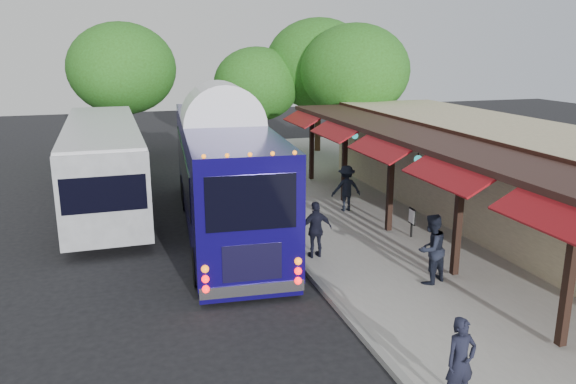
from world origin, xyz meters
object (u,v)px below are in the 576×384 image
object	(u,v)px
coach_bus	(223,168)
ped_b	(431,249)
ped_c	(316,229)
city_bus	(104,161)
sign_board	(412,218)
ped_d	(346,188)
ped_a	(460,361)

from	to	relation	value
coach_bus	ped_b	xyz separation A→B (m)	(4.35, -6.68, -1.10)
ped_c	city_bus	bearing A→B (deg)	-56.57
ped_b	sign_board	world-z (taller)	ped_b
ped_c	sign_board	size ratio (longest dim) A/B	1.75
ped_b	ped_d	bearing A→B (deg)	-116.86
city_bus	sign_board	distance (m)	12.41
ped_c	ped_b	bearing A→B (deg)	127.40
ped_b	ped_c	size ratio (longest dim) A/B	1.11
city_bus	sign_board	world-z (taller)	city_bus
coach_bus	ped_c	size ratio (longest dim) A/B	7.49
ped_b	coach_bus	bearing A→B (deg)	-79.72
ped_b	sign_board	xyz separation A→B (m)	(1.38, 3.46, -0.29)
ped_c	ped_d	xyz separation A→B (m)	(2.80, 4.32, 0.02)
city_bus	ped_b	world-z (taller)	city_bus
city_bus	ped_b	bearing A→B (deg)	-53.30
coach_bus	ped_b	distance (m)	8.05
city_bus	coach_bus	bearing A→B (deg)	-47.37
city_bus	sign_board	xyz separation A→B (m)	(9.81, -7.52, -1.06)
ped_a	ped_c	bearing A→B (deg)	86.81
city_bus	ped_d	xyz separation A→B (m)	(8.93, -3.96, -0.84)
ped_a	ped_c	size ratio (longest dim) A/B	0.95
city_bus	ped_a	distance (m)	17.00
ped_d	ped_b	bearing A→B (deg)	90.91
sign_board	ped_a	bearing A→B (deg)	-111.61
ped_c	ped_a	bearing A→B (deg)	86.95
ped_a	ped_b	bearing A→B (deg)	61.41
coach_bus	sign_board	bearing A→B (deg)	-24.82
ped_d	ped_c	bearing A→B (deg)	62.01
ped_a	sign_board	distance (m)	9.09
ped_c	sign_board	xyz separation A→B (m)	(3.68, 0.76, -0.20)
ped_b	sign_board	size ratio (longest dim) A/B	1.93
city_bus	ped_c	size ratio (longest dim) A/B	7.31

